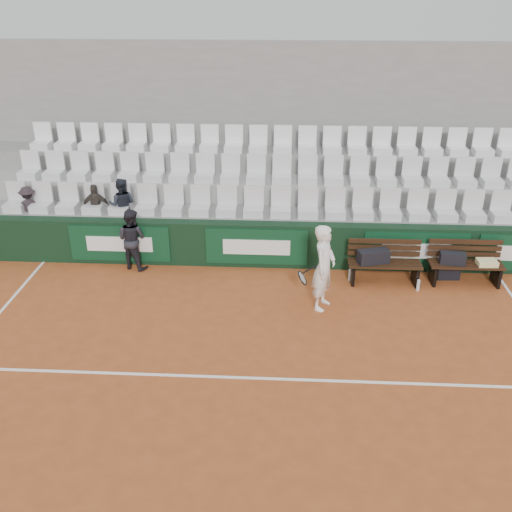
{
  "coord_description": "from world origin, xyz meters",
  "views": [
    {
      "loc": [
        0.4,
        -7.29,
        5.78
      ],
      "look_at": [
        -0.13,
        2.4,
        1.0
      ],
      "focal_mm": 40.0,
      "sensor_mm": 36.0,
      "label": 1
    }
  ],
  "objects_px": {
    "water_bottle_far": "(418,285)",
    "spectator_a": "(26,189)",
    "sports_bag_ground": "(447,271)",
    "water_bottle_near": "(350,275)",
    "sports_bag_right": "(453,258)",
    "sports_bag_left": "(373,256)",
    "bench_right": "(464,273)",
    "spectator_b": "(94,188)",
    "spectator_c": "(120,186)",
    "tennis_player": "(324,268)",
    "ball_kid": "(132,239)",
    "bench_left": "(384,273)"
  },
  "relations": [
    {
      "from": "water_bottle_far",
      "to": "spectator_a",
      "type": "xyz_separation_m",
      "value": [
        -8.56,
        1.48,
        1.38
      ]
    },
    {
      "from": "sports_bag_ground",
      "to": "water_bottle_near",
      "type": "distance_m",
      "value": 2.09
    },
    {
      "from": "sports_bag_ground",
      "to": "water_bottle_far",
      "type": "bearing_deg",
      "value": -140.37
    },
    {
      "from": "sports_bag_right",
      "to": "sports_bag_ground",
      "type": "xyz_separation_m",
      "value": [
        0.01,
        0.22,
        -0.42
      ]
    },
    {
      "from": "sports_bag_left",
      "to": "water_bottle_near",
      "type": "relative_size",
      "value": 2.41
    },
    {
      "from": "sports_bag_left",
      "to": "water_bottle_far",
      "type": "distance_m",
      "value": 1.07
    },
    {
      "from": "bench_right",
      "to": "sports_bag_ground",
      "type": "bearing_deg",
      "value": 143.09
    },
    {
      "from": "bench_right",
      "to": "sports_bag_left",
      "type": "bearing_deg",
      "value": -178.31
    },
    {
      "from": "spectator_a",
      "to": "spectator_b",
      "type": "xyz_separation_m",
      "value": [
        1.56,
        0.0,
        0.04
      ]
    },
    {
      "from": "spectator_c",
      "to": "tennis_player",
      "type": "bearing_deg",
      "value": 149.27
    },
    {
      "from": "water_bottle_near",
      "to": "ball_kid",
      "type": "xyz_separation_m",
      "value": [
        -4.69,
        0.35,
        0.55
      ]
    },
    {
      "from": "ball_kid",
      "to": "water_bottle_far",
      "type": "bearing_deg",
      "value": -165.76
    },
    {
      "from": "ball_kid",
      "to": "tennis_player",
      "type": "bearing_deg",
      "value": -178.79
    },
    {
      "from": "sports_bag_left",
      "to": "spectator_c",
      "type": "height_order",
      "value": "spectator_c"
    },
    {
      "from": "bench_left",
      "to": "spectator_c",
      "type": "relative_size",
      "value": 1.22
    },
    {
      "from": "ball_kid",
      "to": "sports_bag_left",
      "type": "bearing_deg",
      "value": -163.28
    },
    {
      "from": "water_bottle_near",
      "to": "spectator_a",
      "type": "relative_size",
      "value": 0.26
    },
    {
      "from": "ball_kid",
      "to": "bench_right",
      "type": "bearing_deg",
      "value": -161.67
    },
    {
      "from": "sports_bag_right",
      "to": "ball_kid",
      "type": "bearing_deg",
      "value": 177.21
    },
    {
      "from": "sports_bag_right",
      "to": "spectator_b",
      "type": "distance_m",
      "value": 7.86
    },
    {
      "from": "sports_bag_ground",
      "to": "sports_bag_left",
      "type": "bearing_deg",
      "value": -170.55
    },
    {
      "from": "spectator_a",
      "to": "spectator_b",
      "type": "relative_size",
      "value": 0.93
    },
    {
      "from": "ball_kid",
      "to": "spectator_b",
      "type": "height_order",
      "value": "spectator_b"
    },
    {
      "from": "sports_bag_left",
      "to": "water_bottle_near",
      "type": "distance_m",
      "value": 0.63
    },
    {
      "from": "spectator_a",
      "to": "sports_bag_left",
      "type": "bearing_deg",
      "value": 147.94
    },
    {
      "from": "bench_right",
      "to": "ball_kid",
      "type": "height_order",
      "value": "ball_kid"
    },
    {
      "from": "bench_right",
      "to": "spectator_b",
      "type": "height_order",
      "value": "spectator_b"
    },
    {
      "from": "tennis_player",
      "to": "spectator_a",
      "type": "relative_size",
      "value": 1.7
    },
    {
      "from": "bench_right",
      "to": "tennis_player",
      "type": "height_order",
      "value": "tennis_player"
    },
    {
      "from": "tennis_player",
      "to": "spectator_b",
      "type": "bearing_deg",
      "value": 156.07
    },
    {
      "from": "water_bottle_near",
      "to": "tennis_player",
      "type": "relative_size",
      "value": 0.16
    },
    {
      "from": "bench_right",
      "to": "spectator_c",
      "type": "distance_m",
      "value": 7.63
    },
    {
      "from": "water_bottle_far",
      "to": "spectator_c",
      "type": "height_order",
      "value": "spectator_c"
    },
    {
      "from": "sports_bag_right",
      "to": "spectator_a",
      "type": "bearing_deg",
      "value": 173.24
    },
    {
      "from": "ball_kid",
      "to": "spectator_c",
      "type": "distance_m",
      "value": 1.27
    },
    {
      "from": "spectator_c",
      "to": "bench_left",
      "type": "bearing_deg",
      "value": 164.59
    },
    {
      "from": "water_bottle_far",
      "to": "tennis_player",
      "type": "relative_size",
      "value": 0.14
    },
    {
      "from": "water_bottle_near",
      "to": "spectator_c",
      "type": "distance_m",
      "value": 5.39
    },
    {
      "from": "spectator_a",
      "to": "tennis_player",
      "type": "bearing_deg",
      "value": 137.79
    },
    {
      "from": "bench_left",
      "to": "tennis_player",
      "type": "distance_m",
      "value": 1.82
    },
    {
      "from": "sports_bag_right",
      "to": "sports_bag_left",
      "type": "bearing_deg",
      "value": -178.22
    },
    {
      "from": "spectator_b",
      "to": "bench_left",
      "type": "bearing_deg",
      "value": 161.55
    },
    {
      "from": "sports_bag_right",
      "to": "water_bottle_near",
      "type": "relative_size",
      "value": 1.9
    },
    {
      "from": "bench_left",
      "to": "spectator_a",
      "type": "xyz_separation_m",
      "value": [
        -7.9,
        1.16,
        1.28
      ]
    },
    {
      "from": "sports_bag_ground",
      "to": "water_bottle_far",
      "type": "height_order",
      "value": "sports_bag_ground"
    },
    {
      "from": "bench_left",
      "to": "tennis_player",
      "type": "height_order",
      "value": "tennis_player"
    },
    {
      "from": "ball_kid",
      "to": "spectator_b",
      "type": "bearing_deg",
      "value": -17.68
    },
    {
      "from": "water_bottle_near",
      "to": "tennis_player",
      "type": "height_order",
      "value": "tennis_player"
    },
    {
      "from": "bench_left",
      "to": "sports_bag_ground",
      "type": "bearing_deg",
      "value": 11.48
    },
    {
      "from": "bench_left",
      "to": "water_bottle_near",
      "type": "relative_size",
      "value": 5.65
    }
  ]
}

